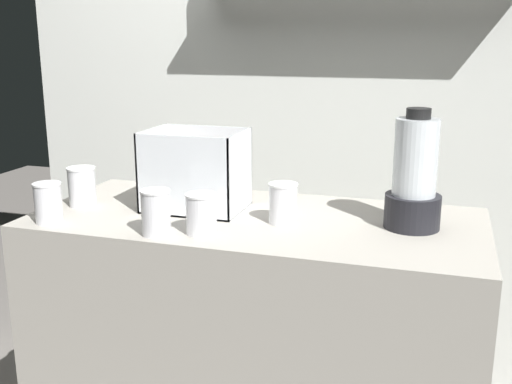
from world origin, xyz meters
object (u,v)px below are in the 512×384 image
at_px(juice_cup_pomegranate_middle, 156,216).
at_px(juice_cup_orange_right, 201,215).
at_px(juice_cup_pomegranate_far_right, 283,206).
at_px(juice_cup_carrot_left, 48,205).
at_px(blender_pitcher, 414,180).
at_px(carrot_display_bin, 196,185).
at_px(juice_cup_mango_far_left, 82,189).

xyz_separation_m(juice_cup_pomegranate_middle, juice_cup_orange_right, (0.12, 0.04, -0.00)).
bearing_deg(juice_cup_orange_right, juice_cup_pomegranate_far_right, 41.40).
height_order(juice_cup_carrot_left, juice_cup_pomegranate_far_right, same).
height_order(blender_pitcher, juice_cup_orange_right, blender_pitcher).
height_order(carrot_display_bin, juice_cup_mango_far_left, carrot_display_bin).
distance_m(juice_cup_mango_far_left, juice_cup_orange_right, 0.52).
relative_size(carrot_display_bin, juice_cup_carrot_left, 2.53).
height_order(juice_cup_pomegranate_middle, juice_cup_orange_right, juice_cup_pomegranate_middle).
relative_size(juice_cup_pomegranate_middle, juice_cup_orange_right, 1.11).
bearing_deg(carrot_display_bin, juice_cup_carrot_left, -143.01).
distance_m(juice_cup_carrot_left, juice_cup_orange_right, 0.49).
relative_size(juice_cup_carrot_left, juice_cup_pomegranate_far_right, 1.00).
xyz_separation_m(blender_pitcher, juice_cup_carrot_left, (-1.05, -0.27, -0.09)).
bearing_deg(blender_pitcher, juice_cup_pomegranate_middle, -157.62).
distance_m(blender_pitcher, juice_cup_pomegranate_middle, 0.75).
bearing_deg(juice_cup_pomegranate_middle, juice_cup_mango_far_left, 151.12).
relative_size(juice_cup_mango_far_left, juice_cup_pomegranate_middle, 0.99).
xyz_separation_m(juice_cup_mango_far_left, juice_cup_pomegranate_far_right, (0.69, 0.01, -0.00)).
bearing_deg(juice_cup_pomegranate_far_right, juice_cup_pomegranate_middle, -145.51).
bearing_deg(blender_pitcher, juice_cup_mango_far_left, -175.76).
height_order(blender_pitcher, juice_cup_mango_far_left, blender_pitcher).
bearing_deg(juice_cup_pomegranate_middle, juice_cup_carrot_left, 178.53).
bearing_deg(juice_cup_orange_right, juice_cup_pomegranate_middle, -159.57).
bearing_deg(juice_cup_pomegranate_far_right, juice_cup_carrot_left, -163.03).
bearing_deg(juice_cup_carrot_left, juice_cup_pomegranate_middle, -1.47).
bearing_deg(juice_cup_pomegranate_far_right, juice_cup_mango_far_left, -179.07).
bearing_deg(blender_pitcher, juice_cup_carrot_left, -165.38).
relative_size(carrot_display_bin, juice_cup_orange_right, 2.63).
xyz_separation_m(juice_cup_carrot_left, juice_cup_orange_right, (0.48, 0.04, 0.00)).
relative_size(juice_cup_mango_far_left, juice_cup_pomegranate_far_right, 1.06).
distance_m(juice_cup_carrot_left, juice_cup_pomegranate_far_right, 0.71).
bearing_deg(juice_cup_orange_right, juice_cup_mango_far_left, 161.95).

